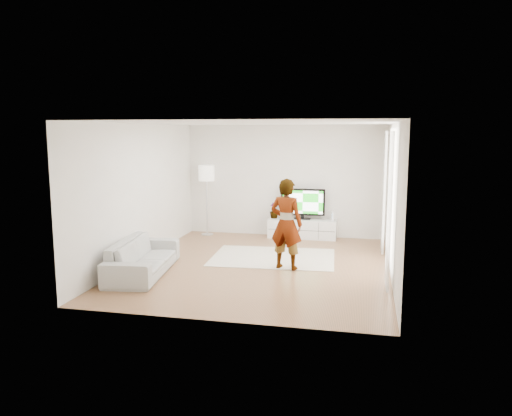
% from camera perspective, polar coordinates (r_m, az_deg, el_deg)
% --- Properties ---
extents(floor, '(6.00, 6.00, 0.00)m').
position_cam_1_polar(floor, '(9.98, 0.46, -6.59)').
color(floor, '#A06E48').
rests_on(floor, ground).
extents(ceiling, '(6.00, 6.00, 0.00)m').
position_cam_1_polar(ceiling, '(9.63, 0.48, 9.70)').
color(ceiling, white).
rests_on(ceiling, wall_back).
extents(wall_left, '(0.02, 6.00, 2.80)m').
position_cam_1_polar(wall_left, '(10.50, -13.00, 1.74)').
color(wall_left, white).
rests_on(wall_left, floor).
extents(wall_right, '(0.02, 6.00, 2.80)m').
position_cam_1_polar(wall_right, '(9.51, 15.37, 0.94)').
color(wall_right, white).
rests_on(wall_right, floor).
extents(wall_back, '(5.00, 0.02, 2.80)m').
position_cam_1_polar(wall_back, '(12.64, 3.28, 3.11)').
color(wall_back, white).
rests_on(wall_back, floor).
extents(wall_front, '(5.00, 0.02, 2.80)m').
position_cam_1_polar(wall_front, '(6.83, -4.73, -1.76)').
color(wall_front, white).
rests_on(wall_front, floor).
extents(window, '(0.01, 2.60, 2.50)m').
position_cam_1_polar(window, '(9.80, 15.18, 1.46)').
color(window, white).
rests_on(window, wall_right).
extents(curtain_near, '(0.04, 0.70, 2.60)m').
position_cam_1_polar(curtain_near, '(8.53, 15.02, -0.27)').
color(curtain_near, white).
rests_on(curtain_near, floor).
extents(curtain_far, '(0.04, 0.70, 2.60)m').
position_cam_1_polar(curtain_far, '(11.10, 14.44, 1.80)').
color(curtain_far, white).
rests_on(curtain_far, floor).
extents(media_console, '(1.69, 0.48, 0.48)m').
position_cam_1_polar(media_console, '(12.51, 5.32, -2.36)').
color(media_console, white).
rests_on(media_console, floor).
extents(television, '(1.09, 0.21, 0.76)m').
position_cam_1_polar(television, '(12.43, 5.38, 0.61)').
color(television, black).
rests_on(television, media_console).
extents(game_console, '(0.07, 0.16, 0.21)m').
position_cam_1_polar(game_console, '(12.38, 8.74, -0.93)').
color(game_console, white).
rests_on(game_console, media_console).
extents(potted_plant, '(0.28, 0.28, 0.40)m').
position_cam_1_polar(potted_plant, '(12.54, 2.08, -0.27)').
color(potted_plant, '#3F7238').
rests_on(potted_plant, media_console).
extents(rug, '(2.66, 1.99, 0.01)m').
position_cam_1_polar(rug, '(10.59, 1.97, -5.65)').
color(rug, beige).
rests_on(rug, floor).
extents(player, '(0.72, 0.55, 1.75)m').
position_cam_1_polar(player, '(9.56, 3.48, -1.83)').
color(player, '#334772').
rests_on(player, rug).
extents(sofa, '(1.14, 2.30, 0.64)m').
position_cam_1_polar(sofa, '(9.60, -12.78, -5.46)').
color(sofa, '#B4B5B0').
rests_on(sofa, floor).
extents(floor_lamp, '(0.40, 0.40, 1.79)m').
position_cam_1_polar(floor_lamp, '(12.73, -5.68, 3.64)').
color(floor_lamp, silver).
rests_on(floor_lamp, floor).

